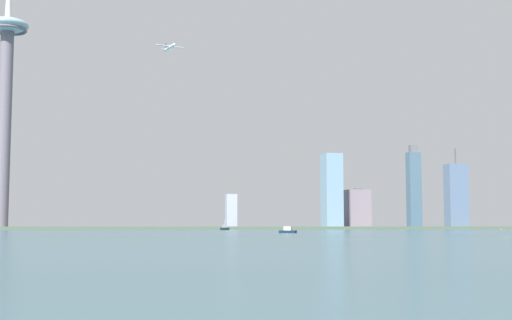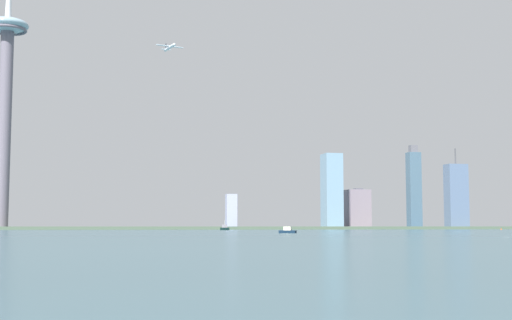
{
  "view_description": "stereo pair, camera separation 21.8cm",
  "coord_description": "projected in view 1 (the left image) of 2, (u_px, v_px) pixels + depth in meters",
  "views": [
    {
      "loc": [
        -156.91,
        -245.81,
        4.0
      ],
      "look_at": [
        18.27,
        501.48,
        75.34
      ],
      "focal_mm": 49.8,
      "sensor_mm": 36.0,
      "label": 1
    },
    {
      "loc": [
        -156.7,
        -245.86,
        4.0
      ],
      "look_at": [
        18.27,
        501.48,
        75.34
      ],
      "focal_mm": 49.8,
      "sensor_mm": 36.0,
      "label": 2
    }
  ],
  "objects": [
    {
      "name": "skyscraper_7",
      "position": [
        357.0,
        209.0,
        866.82
      ],
      "size": [
        27.02,
        25.35,
        47.98
      ],
      "color": "gray",
      "rests_on": "ground"
    },
    {
      "name": "boat_1",
      "position": [
        288.0,
        231.0,
        388.85
      ],
      "size": [
        9.74,
        7.94,
        3.6
      ],
      "rotation": [
        0.0,
        0.0,
        2.58
      ],
      "color": "#0F2236",
      "rests_on": "ground"
    },
    {
      "name": "skyscraper_6",
      "position": [
        231.0,
        212.0,
        877.55
      ],
      "size": [
        13.1,
        12.19,
        43.2
      ],
      "color": "#ABAFD4",
      "rests_on": "ground"
    },
    {
      "name": "skyscraper_2",
      "position": [
        332.0,
        191.0,
        840.94
      ],
      "size": [
        20.68,
        23.96,
        89.4
      ],
      "color": "#779AB6",
      "rests_on": "ground"
    },
    {
      "name": "skyscraper_1",
      "position": [
        456.0,
        197.0,
        841.32
      ],
      "size": [
        24.46,
        16.13,
        96.07
      ],
      "color": "slate",
      "rests_on": "ground"
    },
    {
      "name": "boat_2",
      "position": [
        225.0,
        228.0,
        665.98
      ],
      "size": [
        6.88,
        12.37,
        8.98
      ],
      "rotation": [
        0.0,
        0.0,
        4.93
      ],
      "color": "black",
      "rests_on": "ground"
    },
    {
      "name": "waterfront_pier",
      "position": [
        235.0,
        228.0,
        784.71
      ],
      "size": [
        992.26,
        69.27,
        3.31
      ],
      "primitive_type": "cube",
      "color": "#51644F",
      "rests_on": "ground"
    },
    {
      "name": "airplane",
      "position": [
        170.0,
        47.0,
        700.41
      ],
      "size": [
        27.8,
        26.53,
        7.89
      ],
      "rotation": [
        0.0,
        0.0,
        4.96
      ],
      "color": "silver"
    },
    {
      "name": "skyscraper_3",
      "position": [
        414.0,
        189.0,
        944.37
      ],
      "size": [
        16.63,
        13.7,
        111.52
      ],
      "color": "#48657B",
      "rests_on": "ground"
    },
    {
      "name": "channel_buoy_1",
      "position": [
        501.0,
        229.0,
        699.45
      ],
      "size": [
        1.31,
        1.31,
        2.02
      ],
      "primitive_type": "cone",
      "color": "#E54C19",
      "rests_on": "ground"
    },
    {
      "name": "ground_plane",
      "position": [
        506.0,
        236.0,
        273.58
      ],
      "size": [
        6000.0,
        6000.0,
        0.0
      ],
      "primitive_type": "plane",
      "color": "#375863"
    },
    {
      "name": "observation_tower",
      "position": [
        6.0,
        74.0,
        735.49
      ],
      "size": [
        42.44,
        42.44,
        325.97
      ],
      "color": "slate",
      "rests_on": "ground"
    },
    {
      "name": "skyscraper_4",
      "position": [
        358.0,
        211.0,
        912.06
      ],
      "size": [
        16.45,
        19.59,
        52.04
      ],
      "color": "#ACB4A1",
      "rests_on": "ground"
    }
  ]
}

